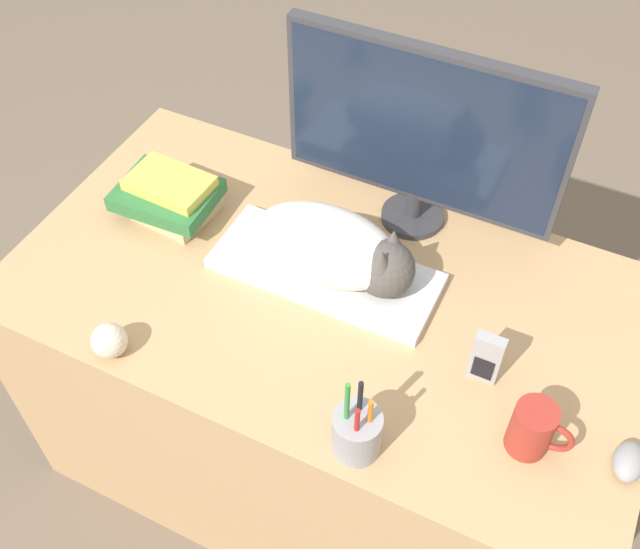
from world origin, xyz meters
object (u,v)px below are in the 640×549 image
(keyboard, at_px, (325,271))
(coffee_mug, at_px, (533,429))
(monitor, at_px, (423,133))
(pen_cup, at_px, (357,432))
(baseball, at_px, (109,341))
(computer_mouse, at_px, (629,462))
(book_stack, at_px, (171,196))
(cat, at_px, (337,249))
(phone, at_px, (486,358))

(keyboard, relative_size, coffee_mug, 4.28)
(monitor, distance_m, pen_cup, 0.62)
(baseball, bearing_deg, computer_mouse, 11.38)
(monitor, relative_size, book_stack, 2.70)
(computer_mouse, bearing_deg, coffee_mug, -168.60)
(cat, bearing_deg, book_stack, 177.57)
(computer_mouse, relative_size, phone, 0.67)
(computer_mouse, distance_m, coffee_mug, 0.17)
(computer_mouse, xyz_separation_m, book_stack, (-1.05, 0.19, 0.03))
(cat, bearing_deg, keyboard, 180.00)
(pen_cup, distance_m, baseball, 0.51)
(computer_mouse, height_order, coffee_mug, coffee_mug)
(monitor, relative_size, pen_cup, 3.06)
(coffee_mug, relative_size, baseball, 1.60)
(baseball, bearing_deg, cat, 49.17)
(keyboard, xyz_separation_m, pen_cup, (0.22, -0.34, 0.04))
(computer_mouse, bearing_deg, baseball, -168.62)
(pen_cup, bearing_deg, keyboard, 123.50)
(keyboard, distance_m, monitor, 0.35)
(monitor, bearing_deg, book_stack, -156.17)
(keyboard, relative_size, baseball, 6.84)
(pen_cup, bearing_deg, computer_mouse, 21.22)
(keyboard, xyz_separation_m, phone, (0.38, -0.10, 0.05))
(computer_mouse, xyz_separation_m, coffee_mug, (-0.16, -0.03, 0.03))
(coffee_mug, xyz_separation_m, phone, (-0.12, 0.10, 0.00))
(baseball, relative_size, book_stack, 0.32)
(cat, xyz_separation_m, coffee_mug, (0.47, -0.20, -0.04))
(computer_mouse, xyz_separation_m, pen_cup, (-0.43, -0.17, 0.03))
(monitor, distance_m, phone, 0.47)
(keyboard, relative_size, cat, 1.38)
(cat, xyz_separation_m, phone, (0.35, -0.10, -0.03))
(keyboard, xyz_separation_m, book_stack, (-0.39, 0.02, 0.04))
(book_stack, bearing_deg, baseball, -74.10)
(baseball, bearing_deg, pen_cup, 2.37)
(computer_mouse, height_order, book_stack, book_stack)
(keyboard, relative_size, book_stack, 2.17)
(keyboard, xyz_separation_m, cat, (0.03, 0.00, 0.08))
(keyboard, distance_m, book_stack, 0.39)
(monitor, distance_m, book_stack, 0.57)
(cat, height_order, pen_cup, pen_cup)
(phone, bearing_deg, monitor, 129.05)
(monitor, height_order, phone, monitor)
(coffee_mug, distance_m, book_stack, 0.91)
(monitor, xyz_separation_m, pen_cup, (0.12, -0.57, -0.19))
(computer_mouse, relative_size, baseball, 1.15)
(pen_cup, bearing_deg, monitor, 101.79)
(coffee_mug, bearing_deg, book_stack, 166.07)
(coffee_mug, bearing_deg, computer_mouse, 11.40)
(coffee_mug, xyz_separation_m, pen_cup, (-0.27, -0.14, -0.00))
(computer_mouse, bearing_deg, cat, 165.07)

